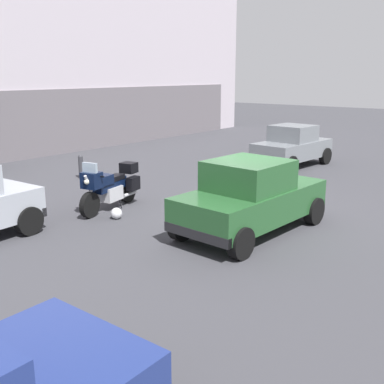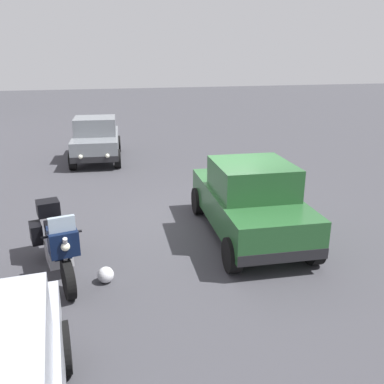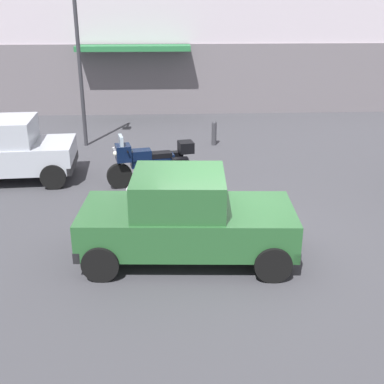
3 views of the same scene
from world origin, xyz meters
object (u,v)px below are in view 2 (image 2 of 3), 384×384
helmet (106,275)px  car_hatchback_near (249,200)px  car_compact_side (96,139)px  motorcycle (58,241)px

helmet → car_hatchback_near: size_ratio=0.07×
car_hatchback_near → car_compact_side: car_hatchback_near is taller
helmet → motorcycle: bearing=56.2°
helmet → car_compact_side: bearing=-1.3°
motorcycle → helmet: (-0.51, -0.76, -0.48)m
car_hatchback_near → car_compact_side: size_ratio=1.11×
helmet → car_hatchback_near: bearing=-68.8°
helmet → car_compact_side: (8.83, -0.20, 0.63)m
car_hatchback_near → car_compact_side: 8.15m
car_hatchback_near → car_compact_side: (7.63, 2.86, -0.04)m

